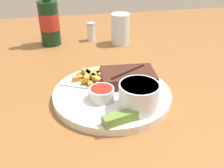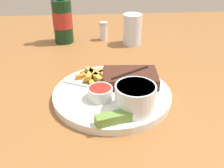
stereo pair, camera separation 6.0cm
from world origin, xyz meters
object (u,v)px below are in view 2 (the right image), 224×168
object	(u,v)px
steak_portion	(130,78)
drinking_glass	(132,29)
fork_utensil	(84,85)
pickle_spear	(114,117)
coleslaw_cup	(135,96)
dipping_sauce_cup	(100,93)
salt_shaker	(104,31)
dinner_plate	(112,95)
beer_bottle	(62,18)

from	to	relation	value
steak_portion	drinking_glass	world-z (taller)	drinking_glass
fork_utensil	pickle_spear	bearing A→B (deg)	-41.42
coleslaw_cup	dipping_sauce_cup	xyz separation A→B (m)	(-0.07, 0.05, -0.02)
steak_portion	salt_shaker	world-z (taller)	salt_shaker
pickle_spear	coleslaw_cup	bearing A→B (deg)	39.82
dinner_plate	drinking_glass	size ratio (longest dim) A/B	2.65
coleslaw_cup	salt_shaker	distance (m)	0.47
beer_bottle	salt_shaker	size ratio (longest dim) A/B	3.65
steak_portion	pickle_spear	world-z (taller)	steak_portion
steak_portion	pickle_spear	xyz separation A→B (m)	(-0.05, -0.15, -0.00)
dinner_plate	dipping_sauce_cup	distance (m)	0.05
steak_portion	fork_utensil	xyz separation A→B (m)	(-0.11, -0.01, -0.01)
coleslaw_cup	pickle_spear	distance (m)	0.06
dinner_plate	coleslaw_cup	world-z (taller)	coleslaw_cup
dinner_plate	pickle_spear	bearing A→B (deg)	-92.05
dinner_plate	pickle_spear	distance (m)	0.11
fork_utensil	salt_shaker	world-z (taller)	salt_shaker
dinner_plate	drinking_glass	world-z (taller)	drinking_glass
dinner_plate	dipping_sauce_cup	world-z (taller)	dipping_sauce_cup
dipping_sauce_cup	drinking_glass	distance (m)	0.39
dipping_sauce_cup	beer_bottle	distance (m)	0.43
dinner_plate	salt_shaker	distance (m)	0.39
steak_portion	salt_shaker	bearing A→B (deg)	97.56
steak_portion	dipping_sauce_cup	size ratio (longest dim) A/B	2.44
steak_portion	pickle_spear	distance (m)	0.16
drinking_glass	beer_bottle	bearing A→B (deg)	170.91
pickle_spear	beer_bottle	distance (m)	0.52
steak_portion	beer_bottle	world-z (taller)	beer_bottle
dinner_plate	pickle_spear	size ratio (longest dim) A/B	3.15
fork_utensil	salt_shaker	size ratio (longest dim) A/B	1.93
dipping_sauce_cup	pickle_spear	bearing A→B (deg)	-74.08
beer_bottle	drinking_glass	bearing A→B (deg)	-9.09
dinner_plate	fork_utensil	size ratio (longest dim) A/B	2.20
fork_utensil	beer_bottle	xyz separation A→B (m)	(-0.08, 0.35, 0.06)
dipping_sauce_cup	salt_shaker	xyz separation A→B (m)	(0.03, 0.42, -0.00)
dipping_sauce_cup	steak_portion	bearing A→B (deg)	40.58
beer_bottle	drinking_glass	distance (m)	0.24
coleslaw_cup	beer_bottle	xyz separation A→B (m)	(-0.18, 0.46, 0.03)
dinner_plate	beer_bottle	xyz separation A→B (m)	(-0.14, 0.38, 0.08)
steak_portion	coleslaw_cup	distance (m)	0.11
pickle_spear	salt_shaker	bearing A→B (deg)	89.45
coleslaw_cup	dipping_sauce_cup	distance (m)	0.09
pickle_spear	drinking_glass	bearing A→B (deg)	77.58
pickle_spear	beer_bottle	xyz separation A→B (m)	(-0.14, 0.49, 0.06)
steak_portion	drinking_glass	distance (m)	0.31
coleslaw_cup	fork_utensil	world-z (taller)	coleslaw_cup
steak_portion	dipping_sauce_cup	xyz separation A→B (m)	(-0.08, -0.07, 0.00)
dipping_sauce_cup	salt_shaker	bearing A→B (deg)	86.00
pickle_spear	beer_bottle	world-z (taller)	beer_bottle
dinner_plate	pickle_spear	xyz separation A→B (m)	(-0.00, -0.11, 0.02)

